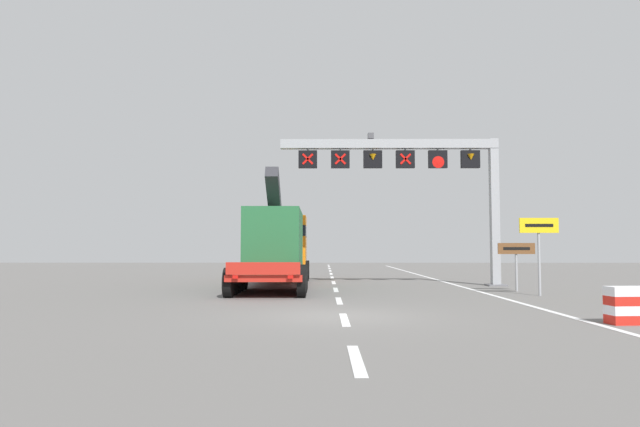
{
  "coord_description": "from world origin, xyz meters",
  "views": [
    {
      "loc": [
        -0.33,
        -15.32,
        1.82
      ],
      "look_at": [
        -0.49,
        10.56,
        3.42
      ],
      "focal_mm": 31.69,
      "sensor_mm": 36.0,
      "label": 1
    }
  ],
  "objects_px": {
    "heavy_haul_truck_red": "(279,245)",
    "tourist_info_sign_brown": "(516,254)",
    "overhead_lane_gantry": "(417,167)",
    "crash_barrier_striped": "(629,305)",
    "exit_sign_yellow": "(539,237)"
  },
  "relations": [
    {
      "from": "overhead_lane_gantry",
      "to": "heavy_haul_truck_red",
      "type": "xyz_separation_m",
      "value": [
        -6.86,
        0.8,
        -3.81
      ]
    },
    {
      "from": "overhead_lane_gantry",
      "to": "heavy_haul_truck_red",
      "type": "height_order",
      "value": "overhead_lane_gantry"
    },
    {
      "from": "overhead_lane_gantry",
      "to": "crash_barrier_striped",
      "type": "height_order",
      "value": "overhead_lane_gantry"
    },
    {
      "from": "crash_barrier_striped",
      "to": "tourist_info_sign_brown",
      "type": "bearing_deg",
      "value": 85.18
    },
    {
      "from": "overhead_lane_gantry",
      "to": "crash_barrier_striped",
      "type": "relative_size",
      "value": 10.49
    },
    {
      "from": "heavy_haul_truck_red",
      "to": "exit_sign_yellow",
      "type": "bearing_deg",
      "value": -31.82
    },
    {
      "from": "exit_sign_yellow",
      "to": "overhead_lane_gantry",
      "type": "bearing_deg",
      "value": 122.69
    },
    {
      "from": "crash_barrier_striped",
      "to": "overhead_lane_gantry",
      "type": "bearing_deg",
      "value": 101.1
    },
    {
      "from": "overhead_lane_gantry",
      "to": "tourist_info_sign_brown",
      "type": "bearing_deg",
      "value": -43.73
    },
    {
      "from": "overhead_lane_gantry",
      "to": "crash_barrier_striped",
      "type": "distance_m",
      "value": 15.08
    },
    {
      "from": "heavy_haul_truck_red",
      "to": "exit_sign_yellow",
      "type": "relative_size",
      "value": 4.71
    },
    {
      "from": "heavy_haul_truck_red",
      "to": "tourist_info_sign_brown",
      "type": "relative_size",
      "value": 6.89
    },
    {
      "from": "heavy_haul_truck_red",
      "to": "crash_barrier_striped",
      "type": "xyz_separation_m",
      "value": [
        9.58,
        -14.64,
        -1.54
      ]
    },
    {
      "from": "heavy_haul_truck_red",
      "to": "tourist_info_sign_brown",
      "type": "bearing_deg",
      "value": -22.06
    },
    {
      "from": "tourist_info_sign_brown",
      "to": "crash_barrier_striped",
      "type": "height_order",
      "value": "tourist_info_sign_brown"
    }
  ]
}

